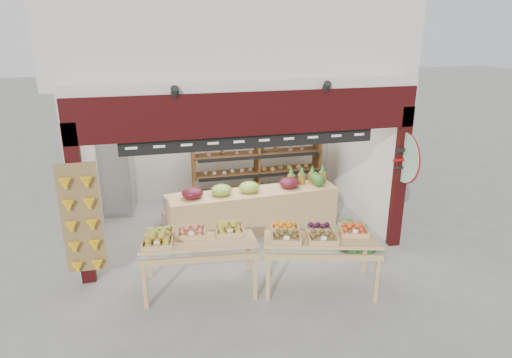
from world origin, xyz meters
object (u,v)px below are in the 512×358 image
object	(u,v)px
cardboard_stack	(184,212)
back_shelving	(257,156)
display_table_right	(316,236)
watermelon_pile	(356,240)
display_table_left	(191,239)
mid_counter	(253,209)
refrigerator	(115,171)

from	to	relation	value
cardboard_stack	back_shelving	bearing A→B (deg)	22.45
back_shelving	display_table_right	world-z (taller)	back_shelving
display_table_right	watermelon_pile	size ratio (longest dim) A/B	2.62
display_table_left	display_table_right	world-z (taller)	same
back_shelving	cardboard_stack	size ratio (longest dim) A/B	2.92
watermelon_pile	display_table_right	bearing A→B (deg)	-142.17
mid_counter	display_table_right	bearing A→B (deg)	-77.62
mid_counter	back_shelving	bearing A→B (deg)	73.34
back_shelving	watermelon_pile	distance (m)	3.11
back_shelving	refrigerator	world-z (taller)	refrigerator
display_table_left	display_table_right	size ratio (longest dim) A/B	0.94
back_shelving	cardboard_stack	distance (m)	2.10
refrigerator	watermelon_pile	bearing A→B (deg)	-27.84
mid_counter	display_table_right	size ratio (longest dim) A/B	1.75
watermelon_pile	back_shelving	bearing A→B (deg)	114.29
display_table_right	refrigerator	bearing A→B (deg)	129.61
back_shelving	refrigerator	size ratio (longest dim) A/B	1.56
display_table_right	cardboard_stack	bearing A→B (deg)	122.11
refrigerator	cardboard_stack	world-z (taller)	refrigerator
refrigerator	display_table_left	distance (m)	3.68
back_shelving	cardboard_stack	world-z (taller)	back_shelving
display_table_right	watermelon_pile	distance (m)	1.61
refrigerator	cardboard_stack	distance (m)	1.82
mid_counter	display_table_left	bearing A→B (deg)	-128.47
mid_counter	display_table_left	distance (m)	2.31
cardboard_stack	display_table_left	bearing A→B (deg)	-92.02
display_table_right	back_shelving	bearing A→B (deg)	90.87
refrigerator	display_table_right	xyz separation A→B (m)	(3.19, -3.85, -0.08)
back_shelving	mid_counter	xyz separation A→B (m)	(-0.43, -1.42, -0.67)
watermelon_pile	cardboard_stack	bearing A→B (deg)	146.37
display_table_right	watermelon_pile	bearing A→B (deg)	37.83
cardboard_stack	mid_counter	size ratio (longest dim) A/B	0.30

